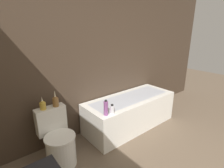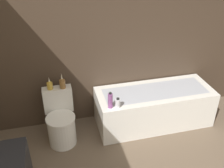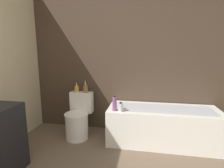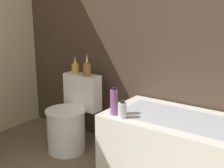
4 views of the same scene
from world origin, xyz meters
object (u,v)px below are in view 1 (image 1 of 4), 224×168
vase_silver (55,101)px  vase_gold (43,105)px  bathtub (130,112)px  toilet (58,142)px  shampoo_bottle_tall (106,108)px  shampoo_bottle_short (112,109)px

vase_silver → vase_gold: bearing=175.4°
bathtub → toilet: size_ratio=2.31×
toilet → shampoo_bottle_tall: shampoo_bottle_tall is taller
shampoo_bottle_short → shampoo_bottle_tall: bearing=166.7°
vase_gold → vase_silver: (0.16, -0.01, 0.01)m
shampoo_bottle_short → toilet: bearing=164.9°
toilet → vase_gold: size_ratio=4.11×
vase_gold → shampoo_bottle_tall: bearing=-26.5°
toilet → shampoo_bottle_short: size_ratio=5.12×
bathtub → vase_gold: 1.54m
vase_gold → shampoo_bottle_short: 0.93m
vase_gold → shampoo_bottle_short: size_ratio=1.25×
vase_gold → shampoo_bottle_tall: vase_gold is taller
vase_gold → vase_silver: vase_silver is taller
vase_silver → shampoo_bottle_tall: bearing=-31.8°
bathtub → vase_silver: bearing=174.8°
vase_silver → shampoo_bottle_tall: 0.68m
toilet → shampoo_bottle_short: bearing=-15.1°
vase_gold → shampoo_bottle_short: vase_gold is taller
toilet → vase_gold: vase_gold is taller
toilet → vase_gold: bearing=113.7°
bathtub → shampoo_bottle_short: size_ratio=11.81×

